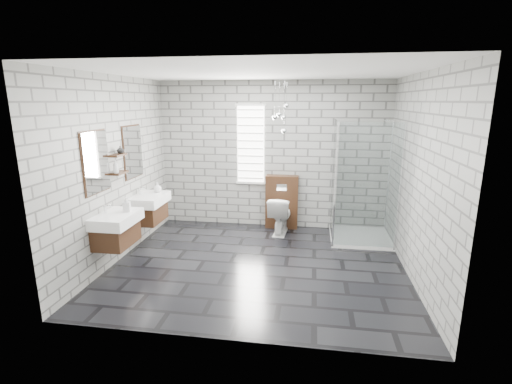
% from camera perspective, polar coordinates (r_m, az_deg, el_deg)
% --- Properties ---
extents(floor, '(4.20, 3.60, 0.02)m').
position_cam_1_polar(floor, '(5.55, 0.28, -11.16)').
color(floor, black).
rests_on(floor, ground).
extents(ceiling, '(4.20, 3.60, 0.02)m').
position_cam_1_polar(ceiling, '(5.04, 0.32, 18.10)').
color(ceiling, white).
rests_on(ceiling, wall_back).
extents(wall_back, '(4.20, 0.02, 2.70)m').
position_cam_1_polar(wall_back, '(6.90, 2.51, 5.61)').
color(wall_back, '#989893').
rests_on(wall_back, floor).
extents(wall_front, '(4.20, 0.02, 2.70)m').
position_cam_1_polar(wall_front, '(3.40, -4.18, -3.07)').
color(wall_front, '#989893').
rests_on(wall_front, floor).
extents(wall_left, '(0.02, 3.60, 2.70)m').
position_cam_1_polar(wall_left, '(5.82, -20.76, 3.18)').
color(wall_left, '#989893').
rests_on(wall_left, floor).
extents(wall_right, '(0.02, 3.60, 2.70)m').
position_cam_1_polar(wall_right, '(5.26, 23.71, 1.85)').
color(wall_right, '#989893').
rests_on(wall_right, floor).
extents(vanity_left, '(0.47, 0.70, 1.57)m').
position_cam_1_polar(vanity_left, '(5.41, -21.02, -4.07)').
color(vanity_left, '#3C2212').
rests_on(vanity_left, wall_left).
extents(vanity_right, '(0.47, 0.70, 1.57)m').
position_cam_1_polar(vanity_right, '(6.30, -16.42, -1.26)').
color(vanity_right, '#3C2212').
rests_on(vanity_right, wall_left).
extents(shelf_lower, '(0.14, 0.30, 0.03)m').
position_cam_1_polar(shelf_lower, '(5.74, -20.28, 2.79)').
color(shelf_lower, '#3C2212').
rests_on(shelf_lower, wall_left).
extents(shelf_upper, '(0.14, 0.30, 0.03)m').
position_cam_1_polar(shelf_upper, '(5.70, -20.50, 5.35)').
color(shelf_upper, '#3C2212').
rests_on(shelf_upper, wall_left).
extents(window, '(0.56, 0.05, 1.48)m').
position_cam_1_polar(window, '(6.90, -0.82, 7.30)').
color(window, white).
rests_on(window, wall_back).
extents(cistern_panel, '(0.60, 0.20, 1.00)m').
position_cam_1_polar(cistern_panel, '(6.94, 3.99, -1.52)').
color(cistern_panel, '#3C2212').
rests_on(cistern_panel, floor).
extents(flush_plate, '(0.18, 0.01, 0.12)m').
position_cam_1_polar(flush_plate, '(6.77, 3.96, 0.70)').
color(flush_plate, silver).
rests_on(flush_plate, cistern_panel).
extents(shower_enclosure, '(1.00, 1.00, 2.03)m').
position_cam_1_polar(shower_enclosure, '(6.47, 15.16, -3.10)').
color(shower_enclosure, white).
rests_on(shower_enclosure, floor).
extents(pendant_cluster, '(0.27, 0.24, 0.90)m').
position_cam_1_polar(pendant_cluster, '(6.38, 3.96, 11.51)').
color(pendant_cluster, silver).
rests_on(pendant_cluster, ceiling).
extents(toilet, '(0.43, 0.69, 0.68)m').
position_cam_1_polar(toilet, '(6.70, 3.75, -3.54)').
color(toilet, white).
rests_on(toilet, floor).
extents(soap_bottle_a, '(0.12, 0.12, 0.21)m').
position_cam_1_polar(soap_bottle_a, '(5.40, -19.30, -1.80)').
color(soap_bottle_a, '#B2B2B2').
rests_on(soap_bottle_a, vanity_left).
extents(soap_bottle_b, '(0.16, 0.16, 0.16)m').
position_cam_1_polar(soap_bottle_b, '(6.40, -14.93, 0.70)').
color(soap_bottle_b, '#B2B2B2').
rests_on(soap_bottle_b, vanity_right).
extents(soap_bottle_c, '(0.08, 0.08, 0.19)m').
position_cam_1_polar(soap_bottle_c, '(5.63, -20.78, 3.68)').
color(soap_bottle_c, '#B2B2B2').
rests_on(soap_bottle_c, shelf_lower).
extents(vase, '(0.12, 0.12, 0.11)m').
position_cam_1_polar(vase, '(5.74, -20.15, 6.12)').
color(vase, '#B2B2B2').
rests_on(vase, shelf_upper).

